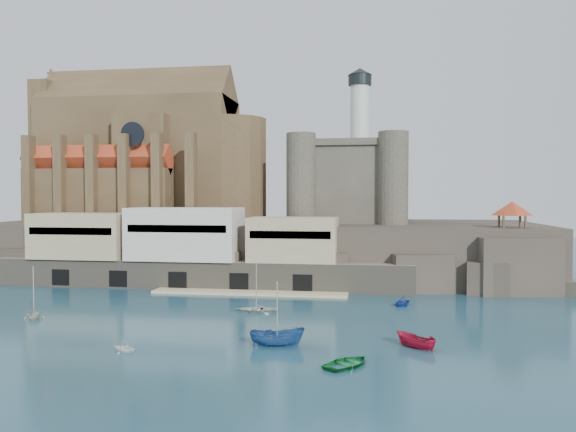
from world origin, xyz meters
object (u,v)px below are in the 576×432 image
at_px(church, 148,160).
at_px(boat_2, 277,346).
at_px(pavilion, 512,210).
at_px(castle_keep, 349,178).
at_px(boat_1, 124,351).

distance_m(church, boat_2, 67.18).
distance_m(church, pavilion, 68.65).
height_order(castle_keep, pavilion, castle_keep).
bearing_deg(boat_1, castle_keep, 0.94).
bearing_deg(castle_keep, boat_1, -108.70).
xyz_separation_m(church, boat_1, (21.21, -56.91, -22.13)).
distance_m(pavilion, boat_1, 62.17).
relative_size(castle_keep, pavilion, 4.58).
relative_size(church, castle_keep, 1.60).
relative_size(boat_1, boat_2, 0.48).
distance_m(boat_1, boat_2, 14.80).
bearing_deg(boat_2, boat_1, 95.42).
height_order(church, castle_keep, church).
bearing_deg(castle_keep, church, 178.89).
xyz_separation_m(castle_keep, boat_1, (-19.00, -56.13, -18.31)).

